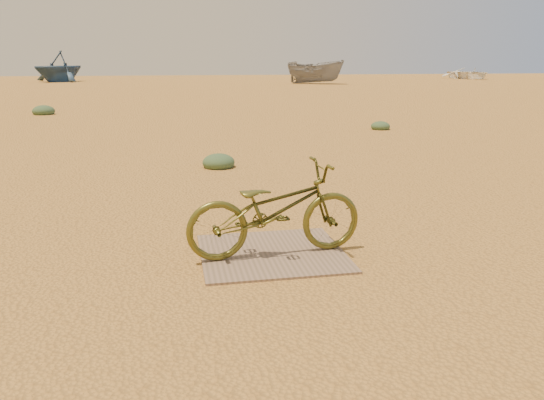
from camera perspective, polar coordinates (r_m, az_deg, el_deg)
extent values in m
plane|color=#BB863F|center=(5.54, -3.67, -4.57)|extent=(120.00, 120.00, 0.00)
cube|color=#846856|center=(5.20, 0.00, -5.72)|extent=(1.38, 1.29, 0.02)
imported|color=#54541D|center=(5.00, 0.35, -1.04)|extent=(1.75, 0.75, 0.89)
imported|color=#355276|center=(48.95, -21.99, 13.20)|extent=(6.26, 6.38, 2.55)
imported|color=gray|center=(42.16, 4.65, 13.58)|extent=(4.77, 4.16, 1.79)
imported|color=white|center=(55.86, 20.42, 12.66)|extent=(4.28, 5.55, 1.06)
ellipsoid|color=#486643|center=(9.40, -5.75, 3.53)|extent=(0.57, 0.57, 0.31)
ellipsoid|color=#486643|center=(14.81, 11.57, 7.46)|extent=(0.51, 0.51, 0.28)
ellipsoid|color=#486643|center=(20.10, -23.33, 8.45)|extent=(0.74, 0.74, 0.41)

